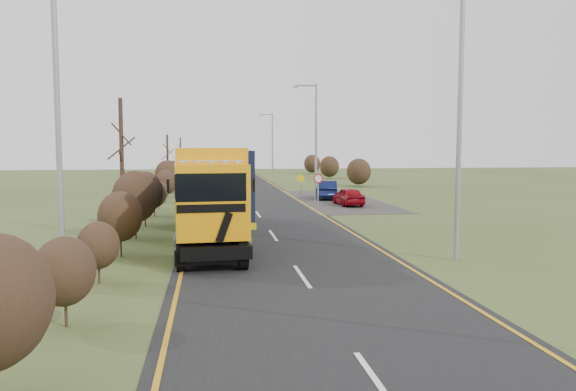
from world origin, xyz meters
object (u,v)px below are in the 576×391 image
(car_red_hatchback, at_px, (349,197))
(car_blue_sedan, at_px, (327,190))
(speed_sign, at_px, (318,184))
(lorry, at_px, (211,187))
(streetlight_near, at_px, (456,113))

(car_red_hatchback, height_order, car_blue_sedan, car_blue_sedan)
(speed_sign, bearing_deg, lorry, -121.35)
(streetlight_near, bearing_deg, car_red_hatchback, 87.39)
(lorry, height_order, speed_sign, lorry)
(car_blue_sedan, relative_size, speed_sign, 1.90)
(lorry, xyz_separation_m, speed_sign, (6.93, 11.38, -0.70))
(streetlight_near, bearing_deg, car_blue_sedan, 89.15)
(car_red_hatchback, relative_size, streetlight_near, 0.39)
(car_blue_sedan, bearing_deg, streetlight_near, 99.52)
(car_red_hatchback, distance_m, speed_sign, 2.73)
(car_red_hatchback, xyz_separation_m, car_blue_sedan, (-0.49, 4.90, 0.08))
(streetlight_near, xyz_separation_m, speed_sign, (-1.48, 17.34, -3.60))
(lorry, height_order, car_red_hatchback, lorry)
(lorry, distance_m, speed_sign, 13.34)
(lorry, height_order, streetlight_near, streetlight_near)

